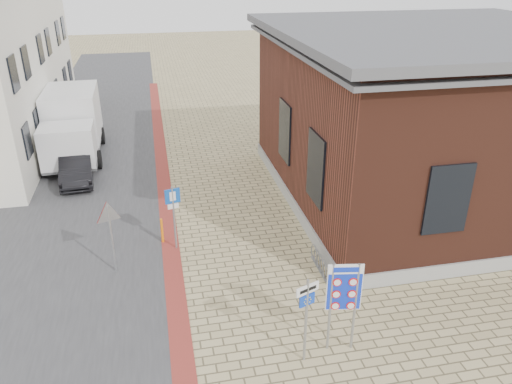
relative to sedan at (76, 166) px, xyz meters
name	(u,v)px	position (x,y,z in m)	size (l,w,h in m)	color
ground	(253,326)	(5.80, -11.40, -0.64)	(120.00, 120.00, 0.00)	tan
road_strip	(92,152)	(0.30, 3.60, -0.63)	(7.00, 60.00, 0.02)	#38383A
curb_strip	(164,185)	(3.80, -1.40, -0.63)	(0.60, 40.00, 0.02)	maroon
brick_building	(436,113)	(14.79, -4.41, 2.84)	(13.00, 13.00, 6.80)	gray
townhouse_far	(3,46)	(-5.20, 12.60, 3.53)	(7.40, 6.40, 8.30)	silver
bike_rack	(320,263)	(8.45, -9.20, -0.38)	(0.08, 1.80, 0.60)	slate
sedan	(76,166)	(0.00, 0.00, 0.00)	(1.36, 3.89, 1.28)	black
box_truck	(72,125)	(-0.39, 3.13, 1.02)	(2.76, 6.20, 3.21)	slate
border_sign	(344,290)	(7.81, -12.69, 1.19)	(0.87, 0.20, 2.56)	gray
essen_sign	(307,308)	(6.80, -12.90, 0.95)	(0.62, 0.27, 2.41)	gray
parking_sign	(173,208)	(4.00, -6.90, 0.95)	(0.51, 0.17, 2.35)	gray
yield_sign	(109,220)	(2.00, -7.90, 1.23)	(0.83, 0.37, 2.45)	gray
bollard	(162,231)	(3.55, -6.40, -0.17)	(0.08, 0.08, 0.94)	orange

